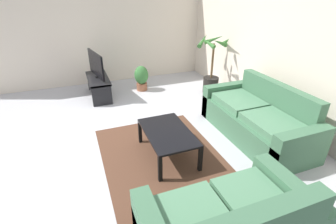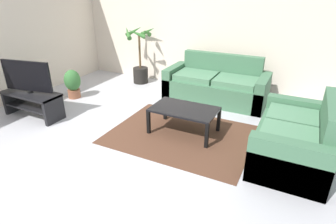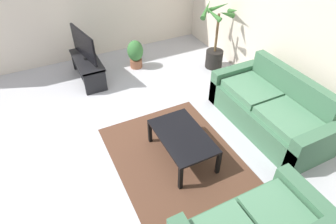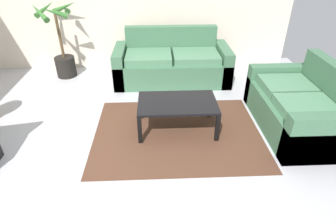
{
  "view_description": "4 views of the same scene",
  "coord_description": "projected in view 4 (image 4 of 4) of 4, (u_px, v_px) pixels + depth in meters",
  "views": [
    {
      "loc": [
        3.52,
        -0.39,
        2.29
      ],
      "look_at": [
        0.18,
        0.89,
        0.47
      ],
      "focal_mm": 26.51,
      "sensor_mm": 36.0,
      "label": 1
    },
    {
      "loc": [
        2.2,
        -2.92,
        2.15
      ],
      "look_at": [
        0.56,
        0.34,
        0.48
      ],
      "focal_mm": 29.3,
      "sensor_mm": 36.0,
      "label": 2
    },
    {
      "loc": [
        3.17,
        -0.78,
        3.19
      ],
      "look_at": [
        0.42,
        0.6,
        0.69
      ],
      "focal_mm": 30.95,
      "sensor_mm": 36.0,
      "label": 3
    },
    {
      "loc": [
        0.4,
        -2.41,
        2.18
      ],
      "look_at": [
        0.53,
        0.45,
        0.42
      ],
      "focal_mm": 29.49,
      "sensor_mm": 36.0,
      "label": 4
    }
  ],
  "objects": [
    {
      "name": "coffee_table",
      "position": [
        177.0,
        105.0,
        3.6
      ],
      "size": [
        1.02,
        0.63,
        0.42
      ],
      "color": "black",
      "rests_on": "ground"
    },
    {
      "name": "ground_plane",
      "position": [
        124.0,
        164.0,
        3.17
      ],
      "size": [
        6.6,
        6.6,
        0.0
      ],
      "primitive_type": "plane",
      "color": "#B2B2B7"
    },
    {
      "name": "potted_palm",
      "position": [
        62.0,
        49.0,
        5.02
      ],
      "size": [
        0.77,
        0.79,
        1.35
      ],
      "color": "black",
      "rests_on": "ground"
    },
    {
      "name": "couch_loveseat",
      "position": [
        298.0,
        108.0,
        3.68
      ],
      "size": [
        0.9,
        1.58,
        0.9
      ],
      "color": "#3F6B4C",
      "rests_on": "ground"
    },
    {
      "name": "couch_main",
      "position": [
        172.0,
        64.0,
        4.98
      ],
      "size": [
        2.02,
        0.9,
        0.9
      ],
      "color": "#3F6B4C",
      "rests_on": "ground"
    },
    {
      "name": "area_rug",
      "position": [
        177.0,
        132.0,
        3.7
      ],
      "size": [
        2.2,
        1.7,
        0.01
      ],
      "primitive_type": "cube",
      "color": "#513323",
      "rests_on": "ground"
    }
  ]
}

